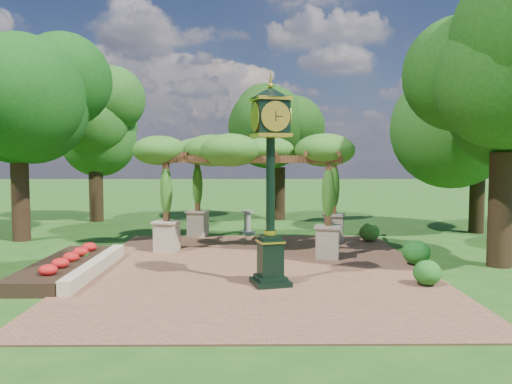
{
  "coord_description": "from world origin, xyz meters",
  "views": [
    {
      "loc": [
        -0.14,
        -13.59,
        3.36
      ],
      "look_at": [
        0.0,
        2.5,
        2.2
      ],
      "focal_mm": 35.0,
      "sensor_mm": 36.0,
      "label": 1
    }
  ],
  "objects": [
    {
      "name": "tree_north",
      "position": [
        1.3,
        12.69,
        4.91
      ],
      "size": [
        3.75,
        3.75,
        7.17
      ],
      "color": "#2F1F13",
      "rests_on": "ground"
    },
    {
      "name": "pergola",
      "position": [
        -0.02,
        4.73,
        3.34
      ],
      "size": [
        7.21,
        5.36,
        4.08
      ],
      "rotation": [
        0.0,
        0.0,
        -0.22
      ],
      "color": "tan",
      "rests_on": "brick_plaza"
    },
    {
      "name": "tree_east_near",
      "position": [
        7.41,
        1.37,
        6.13
      ],
      "size": [
        4.4,
        4.4,
        8.95
      ],
      "color": "#312113",
      "rests_on": "ground"
    },
    {
      "name": "tree_west_near",
      "position": [
        -9.29,
        6.13,
        5.47
      ],
      "size": [
        4.93,
        4.93,
        7.95
      ],
      "color": "#372116",
      "rests_on": "ground"
    },
    {
      "name": "border_wall",
      "position": [
        -4.6,
        0.5,
        0.2
      ],
      "size": [
        0.35,
        5.0,
        0.4
      ],
      "primitive_type": "cube",
      "color": "#C6B793",
      "rests_on": "ground"
    },
    {
      "name": "shrub_mid",
      "position": [
        4.91,
        1.44,
        0.41
      ],
      "size": [
        0.84,
        0.84,
        0.75
      ],
      "primitive_type": "ellipsoid",
      "rotation": [
        0.0,
        0.0,
        -0.01
      ],
      "color": "#1A5B19",
      "rests_on": "brick_plaza"
    },
    {
      "name": "flower_bed",
      "position": [
        -5.5,
        0.5,
        0.18
      ],
      "size": [
        1.5,
        5.0,
        0.36
      ],
      "primitive_type": "cube",
      "color": "red",
      "rests_on": "ground"
    },
    {
      "name": "brick_plaza",
      "position": [
        0.0,
        1.0,
        0.02
      ],
      "size": [
        10.0,
        12.0,
        0.04
      ],
      "primitive_type": "cube",
      "color": "brown",
      "rests_on": "ground"
    },
    {
      "name": "shrub_back",
      "position": [
        4.45,
        5.66,
        0.39
      ],
      "size": [
        0.89,
        0.89,
        0.71
      ],
      "primitive_type": "ellipsoid",
      "rotation": [
        0.0,
        0.0,
        0.14
      ],
      "color": "#2D641D",
      "rests_on": "brick_plaza"
    },
    {
      "name": "tree_west_far",
      "position": [
        -8.17,
        12.14,
        5.21
      ],
      "size": [
        3.78,
        3.78,
        7.63
      ],
      "color": "black",
      "rests_on": "ground"
    },
    {
      "name": "shrub_front",
      "position": [
        4.38,
        -0.99,
        0.36
      ],
      "size": [
        0.73,
        0.73,
        0.65
      ],
      "primitive_type": "ellipsoid",
      "rotation": [
        0.0,
        0.0,
        -0.02
      ],
      "color": "#1C5919",
      "rests_on": "brick_plaza"
    },
    {
      "name": "ground",
      "position": [
        0.0,
        0.0,
        0.0
      ],
      "size": [
        120.0,
        120.0,
        0.0
      ],
      "primitive_type": "plane",
      "color": "#1E4714",
      "rests_on": "ground"
    },
    {
      "name": "pedestal_clock",
      "position": [
        0.34,
        -0.89,
        3.08
      ],
      "size": [
        1.25,
        1.25,
        5.16
      ],
      "rotation": [
        0.0,
        0.0,
        0.27
      ],
      "color": "black",
      "rests_on": "brick_plaza"
    },
    {
      "name": "tree_east_far",
      "position": [
        9.73,
        8.05,
        5.73
      ],
      "size": [
        4.91,
        4.91,
        8.32
      ],
      "color": "black",
      "rests_on": "ground"
    },
    {
      "name": "sundial",
      "position": [
        -0.33,
        7.88,
        0.44
      ],
      "size": [
        0.72,
        0.72,
        1.01
      ],
      "rotation": [
        0.0,
        0.0,
        0.38
      ],
      "color": "#999A91",
      "rests_on": "ground"
    }
  ]
}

